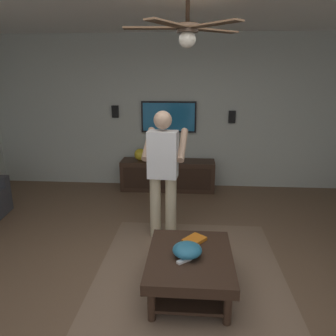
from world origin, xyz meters
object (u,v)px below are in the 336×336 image
at_px(tv, 169,117).
at_px(person_standing, 163,168).
at_px(wall_speaker_right, 115,112).
at_px(remote_white, 184,260).
at_px(vase_round, 140,155).
at_px(ceiling_fan, 187,31).
at_px(media_console, 168,175).
at_px(book, 194,240).
at_px(wall_speaker_left, 232,117).
at_px(coffee_table, 190,265).
at_px(bowl, 187,250).

distance_m(tv, person_standing, 2.11).
height_order(person_standing, wall_speaker_right, person_standing).
relative_size(remote_white, vase_round, 0.68).
relative_size(tv, ceiling_fan, 0.87).
distance_m(vase_round, ceiling_fan, 3.11).
bearing_deg(ceiling_fan, media_console, 8.65).
bearing_deg(book, remote_white, -155.08).
xyz_separation_m(remote_white, ceiling_fan, (0.65, 0.02, 2.02)).
height_order(media_console, tv, tv).
distance_m(remote_white, wall_speaker_left, 3.52).
distance_m(tv, wall_speaker_left, 1.15).
distance_m(coffee_table, wall_speaker_right, 3.67).
xyz_separation_m(remote_white, wall_speaker_right, (3.31, 1.37, 0.99)).
height_order(media_console, remote_white, media_console).
xyz_separation_m(coffee_table, book, (0.26, -0.04, 0.12)).
height_order(bowl, wall_speaker_left, wall_speaker_left).
bearing_deg(remote_white, book, 37.20).
xyz_separation_m(vase_round, wall_speaker_left, (0.27, -1.64, 0.66)).
bearing_deg(tv, wall_speaker_left, 90.65).
bearing_deg(wall_speaker_left, media_console, 102.50).
bearing_deg(person_standing, wall_speaker_left, -21.93).
bearing_deg(bowl, book, -13.79).
xyz_separation_m(person_standing, wall_speaker_left, (2.09, -1.06, 0.39)).
relative_size(book, wall_speaker_left, 1.00).
distance_m(remote_white, book, 0.39).
distance_m(tv, remote_white, 3.44).
relative_size(media_console, bowl, 6.12).
distance_m(coffee_table, remote_white, 0.18).
bearing_deg(ceiling_fan, person_standing, 26.25).
relative_size(vase_round, wall_speaker_right, 1.00).
bearing_deg(remote_white, vase_round, 67.18).
bearing_deg(media_console, bowl, 7.82).
bearing_deg(wall_speaker_left, tv, 90.65).
bearing_deg(ceiling_fan, coffee_table, -172.69).
bearing_deg(media_console, ceiling_fan, 8.65).
bearing_deg(vase_round, remote_white, -163.86).
distance_m(tv, vase_round, 0.86).
height_order(bowl, wall_speaker_right, wall_speaker_right).
bearing_deg(bowl, tv, 7.24).
xyz_separation_m(tv, wall_speaker_left, (0.01, -1.15, 0.01)).
xyz_separation_m(person_standing, vase_round, (1.82, 0.58, -0.27)).
distance_m(media_console, person_standing, 1.95).
height_order(remote_white, wall_speaker_right, wall_speaker_right).
bearing_deg(book, tv, 48.04).
xyz_separation_m(tv, remote_white, (-3.30, -0.38, -0.90)).
xyz_separation_m(coffee_table, ceiling_fan, (0.53, 0.07, 2.14)).
distance_m(remote_white, ceiling_fan, 2.12).
relative_size(person_standing, book, 7.45).
bearing_deg(wall_speaker_right, bowl, -156.47).
xyz_separation_m(bowl, vase_round, (2.95, 0.91, 0.20)).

